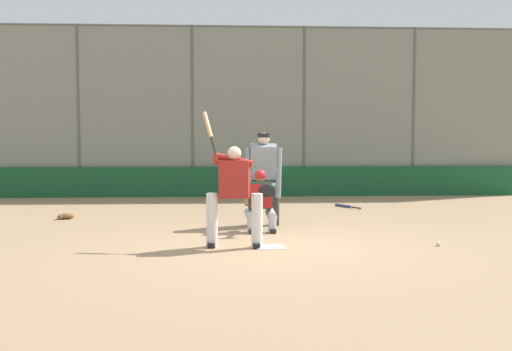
% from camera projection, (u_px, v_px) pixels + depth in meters
% --- Properties ---
extents(ground_plane, '(160.00, 160.00, 0.00)m').
position_uv_depth(ground_plane, '(270.00, 247.00, 9.25)').
color(ground_plane, '#9E7F5B').
extents(home_plate_marker, '(0.43, 0.43, 0.01)m').
position_uv_depth(home_plate_marker, '(270.00, 247.00, 9.25)').
color(home_plate_marker, white).
rests_on(home_plate_marker, ground_plane).
extents(backstop_fence, '(16.07, 0.08, 4.86)m').
position_uv_depth(backstop_fence, '(248.00, 108.00, 17.08)').
color(backstop_fence, '#515651').
rests_on(backstop_fence, ground_plane).
extents(padding_wall, '(15.67, 0.18, 0.85)m').
position_uv_depth(padding_wall, '(249.00, 182.00, 17.11)').
color(padding_wall, '#19512D').
rests_on(padding_wall, ground_plane).
extents(bleachers_beyond, '(11.19, 3.05, 1.80)m').
position_uv_depth(bleachers_beyond, '(199.00, 170.00, 19.97)').
color(bleachers_beyond, slate).
rests_on(bleachers_beyond, ground_plane).
extents(batter_at_plate, '(0.94, 0.70, 2.11)m').
position_uv_depth(batter_at_plate, '(234.00, 193.00, 9.20)').
color(batter_at_plate, silver).
rests_on(batter_at_plate, ground_plane).
extents(catcher_behind_plate, '(0.59, 0.70, 1.12)m').
position_uv_depth(catcher_behind_plate, '(261.00, 200.00, 10.73)').
color(catcher_behind_plate, '#B7B7BC').
rests_on(catcher_behind_plate, ground_plane).
extents(umpire_home, '(0.73, 0.46, 1.79)m').
position_uv_depth(umpire_home, '(264.00, 176.00, 11.45)').
color(umpire_home, '#333333').
rests_on(umpire_home, ground_plane).
extents(spare_bat_near_backstop, '(0.47, 0.82, 0.07)m').
position_uv_depth(spare_bat_near_backstop, '(345.00, 206.00, 14.47)').
color(spare_bat_near_backstop, black).
rests_on(spare_bat_near_backstop, ground_plane).
extents(fielding_glove_on_dirt, '(0.34, 0.25, 0.12)m').
position_uv_depth(fielding_glove_on_dirt, '(65.00, 216.00, 12.41)').
color(fielding_glove_on_dirt, brown).
rests_on(fielding_glove_on_dirt, ground_plane).
extents(baseball_loose, '(0.07, 0.07, 0.07)m').
position_uv_depth(baseball_loose, '(438.00, 244.00, 9.35)').
color(baseball_loose, white).
rests_on(baseball_loose, ground_plane).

